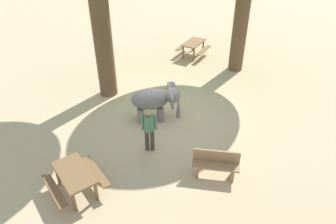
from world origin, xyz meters
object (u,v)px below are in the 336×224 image
(picnic_table_far, at_px, (75,177))
(feed_bucket, at_px, (171,87))
(person_handler, at_px, (149,127))
(elephant, at_px, (155,100))
(picnic_table_near, at_px, (193,45))
(wooden_bench, at_px, (216,163))

(picnic_table_far, distance_m, feed_bucket, 6.60)
(person_handler, distance_m, picnic_table_far, 2.76)
(elephant, distance_m, person_handler, 1.85)
(picnic_table_near, xyz_separation_m, feed_bucket, (2.70, 2.98, -0.43))
(feed_bucket, bearing_deg, picnic_table_far, 41.02)
(person_handler, height_order, feed_bucket, person_handler)
(wooden_bench, xyz_separation_m, picnic_table_near, (-3.71, -8.36, 0.12))
(picnic_table_near, relative_size, feed_bucket, 5.80)
(person_handler, height_order, picnic_table_near, person_handler)
(elephant, distance_m, picnic_table_near, 6.37)
(feed_bucket, bearing_deg, elephant, 50.32)
(elephant, height_order, feed_bucket, elephant)
(wooden_bench, relative_size, picnic_table_far, 0.78)
(elephant, height_order, wooden_bench, elephant)
(person_handler, xyz_separation_m, picnic_table_near, (-5.08, -6.42, -0.36))
(wooden_bench, bearing_deg, feed_bucket, -67.51)
(elephant, bearing_deg, wooden_bench, -65.16)
(picnic_table_near, xyz_separation_m, picnic_table_far, (7.67, 7.30, 0.00))
(picnic_table_near, bearing_deg, person_handler, 15.05)
(wooden_bench, relative_size, picnic_table_near, 0.67)
(picnic_table_near, bearing_deg, picnic_table_far, 6.99)
(picnic_table_far, bearing_deg, picnic_table_near, 121.64)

